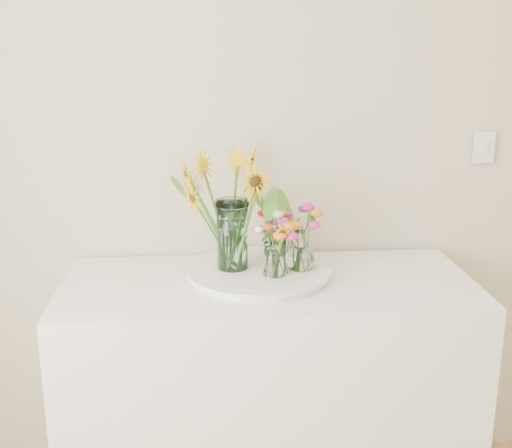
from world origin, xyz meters
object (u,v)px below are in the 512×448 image
tray (259,273)px  small_vase_c (277,245)px  mason_jar (232,235)px  small_vase_a (275,259)px  counter (268,398)px  small_vase_b (300,250)px

tray → small_vase_c: small_vase_c is taller
mason_jar → small_vase_a: size_ratio=2.01×
counter → tray: size_ratio=2.94×
small_vase_a → small_vase_b: 0.11m
counter → small_vase_a: size_ratio=11.30×
tray → small_vase_a: small_vase_a is taller
small_vase_b → tray: bearing=173.4°
small_vase_b → small_vase_c: 0.14m
small_vase_a → counter: bearing=127.1°
small_vase_a → small_vase_c: size_ratio=1.12×
tray → small_vase_b: (0.14, -0.02, 0.09)m
mason_jar → small_vase_a: (0.14, -0.08, -0.06)m
small_vase_a → small_vase_b: size_ratio=0.85×
small_vase_a → tray: bearing=125.6°
counter → small_vase_b: 0.56m
small_vase_c → tray: bearing=-126.1°
counter → small_vase_c: 0.55m
mason_jar → small_vase_b: bearing=-7.6°
small_vase_a → small_vase_c: 0.18m
mason_jar → counter: bearing=-25.9°
mason_jar → small_vase_b: size_ratio=1.71×
counter → mason_jar: mason_jar is taller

